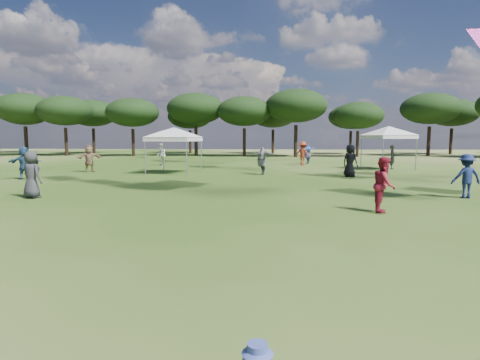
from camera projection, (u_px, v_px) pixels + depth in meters
The scene contains 4 objects.
tree_line at pixel (287, 110), 48.06m from camera, with size 108.78×17.63×7.77m.
tent_left at pixel (174, 129), 24.59m from camera, with size 5.59×5.59×3.13m.
tent_right at pixel (389, 128), 27.49m from camera, with size 5.25×5.25×3.28m.
festival_crowd at pixel (266, 160), 24.07m from camera, with size 29.67×23.28×1.88m.
Camera 1 is at (-0.06, -1.54, 2.28)m, focal length 30.00 mm.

